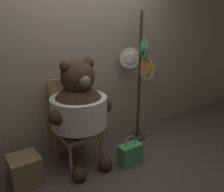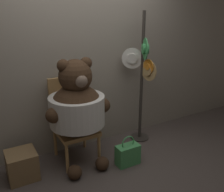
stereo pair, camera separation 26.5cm
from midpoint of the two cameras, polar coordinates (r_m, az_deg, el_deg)
The scene contains 7 objects.
ground_plane at distance 3.22m, azimuth 2.02°, elevation -16.20°, with size 14.00×14.00×0.00m, color #4C423D.
wall_back at distance 3.38m, azimuth -4.60°, elevation 7.44°, with size 8.00×0.10×2.37m.
chair at distance 3.24m, azimuth -6.75°, elevation -5.27°, with size 0.48×0.52×1.06m.
teddy_bear at distance 2.99m, azimuth -5.47°, elevation -2.57°, with size 0.80×0.71×1.35m.
hat_display_rack at distance 3.52m, azimuth 9.03°, elevation 4.53°, with size 0.39×0.43×1.86m.
handbag_on_ground at distance 3.24m, azimuth 6.02°, elevation -13.16°, with size 0.30×0.16×0.39m.
wooden_crate at distance 3.12m, azimuth -17.54°, elevation -14.89°, with size 0.33×0.33×0.33m.
Camera 2 is at (-1.29, -2.31, 1.85)m, focal length 40.00 mm.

